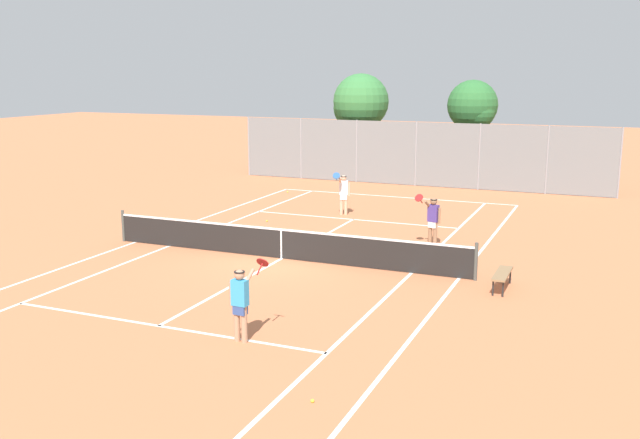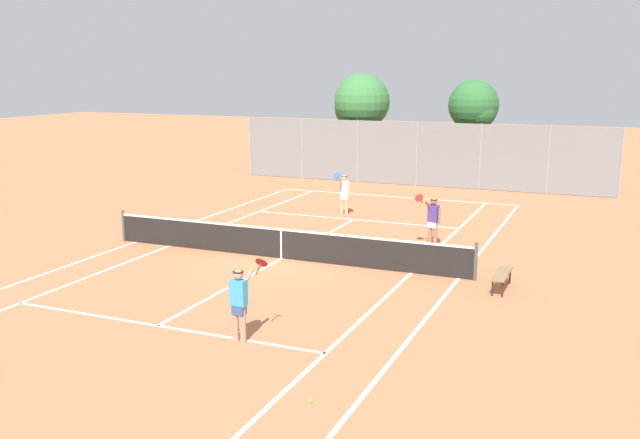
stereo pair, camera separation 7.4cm
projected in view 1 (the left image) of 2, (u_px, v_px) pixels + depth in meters
ground_plane at (282, 259)px, 21.96m from camera, size 120.00×120.00×0.00m
court_line_markings at (282, 259)px, 21.96m from camera, size 11.10×23.90×0.01m
tennis_net at (281, 243)px, 21.86m from camera, size 12.00×0.10×1.07m
player_near_side at (241, 300)px, 15.07m from camera, size 0.69×0.73×1.77m
player_far_left at (344, 192)px, 28.44m from camera, size 0.50×0.86×1.77m
player_far_right at (433, 218)px, 23.38m from camera, size 0.80×0.71×1.77m
loose_tennis_ball_1 at (312, 401)px, 12.45m from camera, size 0.07×0.07×0.07m
loose_tennis_ball_2 at (288, 192)px, 33.79m from camera, size 0.07×0.07×0.07m
loose_tennis_ball_3 at (267, 221)px, 27.31m from camera, size 0.07×0.07×0.07m
loose_tennis_ball_4 at (395, 259)px, 21.82m from camera, size 0.07×0.07×0.07m
loose_tennis_ball_5 at (376, 254)px, 22.41m from camera, size 0.07×0.07×0.07m
courtside_bench at (502, 275)px, 18.80m from camera, size 0.36×1.50×0.47m
back_fence at (416, 154)px, 35.54m from camera, size 18.96×0.08×3.21m
tree_behind_left at (359, 104)px, 38.56m from camera, size 3.12×3.01×5.54m
tree_behind_right at (474, 107)px, 37.05m from camera, size 2.62×2.62×5.22m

